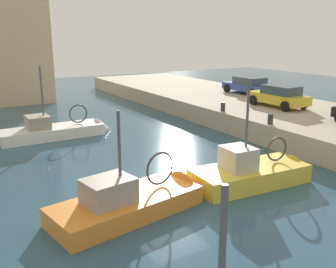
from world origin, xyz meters
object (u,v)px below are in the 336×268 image
at_px(fishing_boat_orange, 137,207).
at_px(mooring_bollard_north, 223,107).
at_px(mooring_bollard_mid, 270,119).
at_px(parked_car_yellow, 279,96).
at_px(fishing_boat_white, 59,135).
at_px(fishing_boat_yellow, 257,180).
at_px(parked_car_blue, 248,85).

xyz_separation_m(fishing_boat_orange, mooring_bollard_north, (9.44, 7.41, 1.36)).
bearing_deg(fishing_boat_orange, mooring_bollard_mid, 19.86).
relative_size(parked_car_yellow, mooring_bollard_north, 7.42).
distance_m(fishing_boat_white, mooring_bollard_mid, 11.98).
xyz_separation_m(mooring_bollard_mid, mooring_bollard_north, (0.00, 4.00, 0.00)).
relative_size(fishing_boat_orange, fishing_boat_yellow, 1.09).
bearing_deg(fishing_boat_white, fishing_boat_orange, -91.40).
distance_m(fishing_boat_white, parked_car_blue, 15.45).
distance_m(fishing_boat_yellow, mooring_bollard_north, 8.76).
xyz_separation_m(fishing_boat_orange, mooring_bollard_mid, (9.44, 3.41, 1.36)).
relative_size(fishing_boat_yellow, fishing_boat_white, 0.85).
height_order(fishing_boat_orange, parked_car_blue, fishing_boat_orange).
bearing_deg(fishing_boat_white, mooring_bollard_north, -21.28).
xyz_separation_m(parked_car_blue, mooring_bollard_mid, (-6.13, -8.62, -0.41)).
distance_m(fishing_boat_yellow, parked_car_yellow, 10.88).
bearing_deg(mooring_bollard_mid, mooring_bollard_north, 90.00).
xyz_separation_m(fishing_boat_yellow, mooring_bollard_mid, (4.19, 3.57, 1.36)).
xyz_separation_m(parked_car_blue, parked_car_yellow, (-2.11, -5.29, 0.03)).
bearing_deg(fishing_boat_yellow, mooring_bollard_mid, 40.43).
bearing_deg(fishing_boat_yellow, fishing_boat_orange, 178.27).
relative_size(fishing_boat_orange, mooring_bollard_north, 11.17).
xyz_separation_m(fishing_boat_orange, fishing_boat_yellow, (5.25, -0.16, -0.00)).
height_order(fishing_boat_yellow, parked_car_blue, fishing_boat_yellow).
xyz_separation_m(fishing_boat_yellow, fishing_boat_white, (-4.99, 11.14, -0.01)).
relative_size(fishing_boat_yellow, mooring_bollard_north, 10.21).
height_order(fishing_boat_yellow, mooring_bollard_mid, fishing_boat_yellow).
bearing_deg(fishing_boat_yellow, parked_car_blue, 49.74).
height_order(fishing_boat_white, parked_car_yellow, fishing_boat_white).
bearing_deg(fishing_boat_yellow, fishing_boat_white, 114.10).
distance_m(fishing_boat_orange, mooring_bollard_north, 12.08).
distance_m(parked_car_blue, parked_car_yellow, 5.70).
distance_m(parked_car_yellow, mooring_bollard_north, 4.10).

